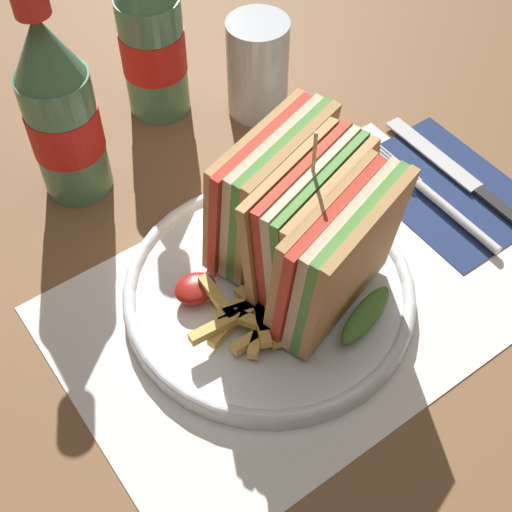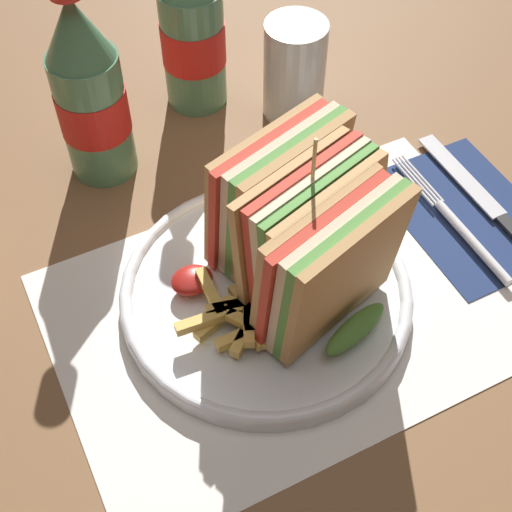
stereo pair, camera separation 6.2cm
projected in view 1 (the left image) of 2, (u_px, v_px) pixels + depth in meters
The scene contains 12 objects.
ground_plane at pixel (312, 304), 0.64m from camera, with size 4.00×4.00×0.00m, color brown.
placemat at pixel (299, 301), 0.64m from camera, with size 0.42×0.29×0.00m.
plate_main at pixel (269, 291), 0.64m from camera, with size 0.26×0.26×0.02m.
club_sandwich at pixel (307, 226), 0.59m from camera, with size 0.14×0.19×0.17m.
fries_pile at pixel (252, 314), 0.60m from camera, with size 0.10×0.10×0.02m.
ketchup_blob at pixel (195, 288), 0.62m from camera, with size 0.04×0.03×0.01m.
napkin at pixel (445, 189), 0.73m from camera, with size 0.13×0.18×0.00m.
fork at pixel (443, 204), 0.70m from camera, with size 0.02×0.18×0.01m.
knife at pixel (464, 178), 0.73m from camera, with size 0.02×0.21×0.00m.
coke_bottle_near at pixel (61, 113), 0.66m from camera, with size 0.07×0.07×0.22m.
coke_bottle_far at pixel (151, 34), 0.74m from camera, with size 0.07×0.07×0.22m.
glass_near at pixel (258, 73), 0.77m from camera, with size 0.07×0.07×0.11m.
Camera 1 is at (-0.25, -0.27, 0.53)m, focal length 50.00 mm.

